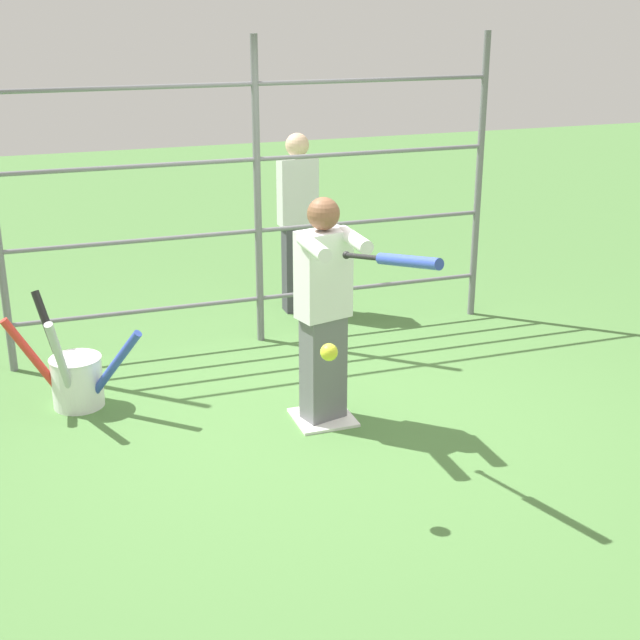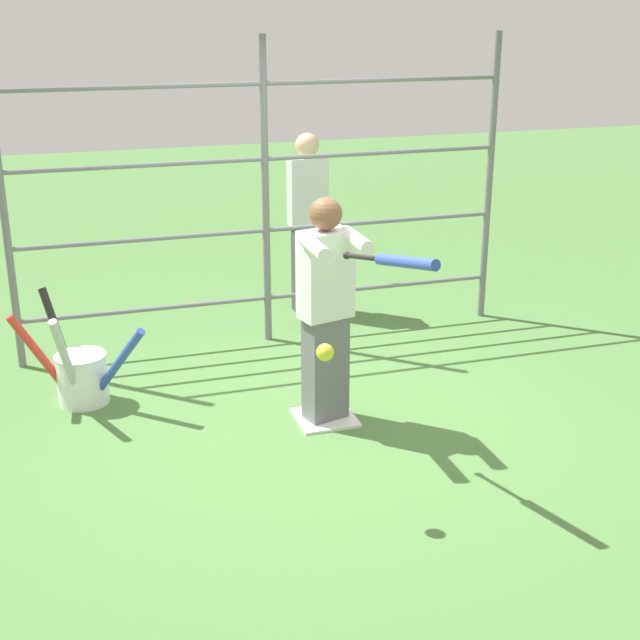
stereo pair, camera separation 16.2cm
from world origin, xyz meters
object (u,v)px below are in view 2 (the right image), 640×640
(batter, at_px, (326,305))
(softball_in_flight, at_px, (325,352))
(bystander_behind_fence, at_px, (308,221))
(baseball_bat_swinging, at_px, (398,261))
(bat_bucket, at_px, (80,374))

(batter, xyz_separation_m, softball_in_flight, (0.34, 1.06, 0.12))
(bystander_behind_fence, bearing_deg, baseball_bat_swinging, 82.53)
(baseball_bat_swinging, relative_size, bystander_behind_fence, 0.53)
(bat_bucket, bearing_deg, batter, 153.69)
(bat_bucket, bearing_deg, baseball_bat_swinging, 135.38)
(baseball_bat_swinging, bearing_deg, bystander_behind_fence, -97.47)
(softball_in_flight, relative_size, bystander_behind_fence, 0.06)
(softball_in_flight, bearing_deg, baseball_bat_swinging, -162.07)
(bat_bucket, height_order, bystander_behind_fence, bystander_behind_fence)
(softball_in_flight, relative_size, bat_bucket, 0.11)
(baseball_bat_swinging, height_order, bat_bucket, baseball_bat_swinging)
(softball_in_flight, distance_m, bystander_behind_fence, 3.41)
(bat_bucket, bearing_deg, softball_in_flight, 123.99)
(batter, xyz_separation_m, bat_bucket, (1.59, -0.78, -0.62))
(baseball_bat_swinging, distance_m, softball_in_flight, 0.65)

